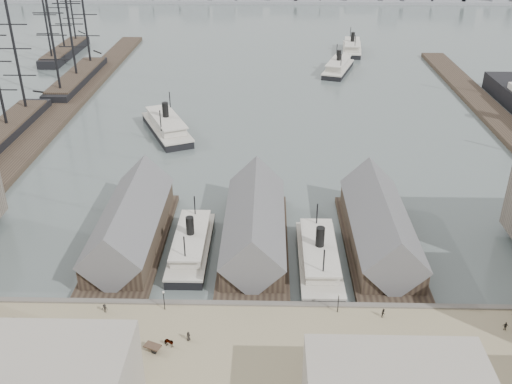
{
  "coord_description": "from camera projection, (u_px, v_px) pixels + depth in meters",
  "views": [
    {
      "loc": [
        2.77,
        -85.13,
        65.88
      ],
      "look_at": [
        0.0,
        30.0,
        6.0
      ],
      "focal_mm": 40.0,
      "sensor_mm": 36.0,
      "label": 1
    }
  ],
  "objects": [
    {
      "name": "ground",
      "position": [
        252.0,
        295.0,
        105.96
      ],
      "size": [
        900.0,
        900.0,
        0.0
      ],
      "primitive_type": "plane",
      "color": "#4B5755",
      "rests_on": "ground"
    },
    {
      "name": "quay",
      "position": [
        248.0,
        370.0,
        87.76
      ],
      "size": [
        180.0,
        30.0,
        2.0
      ],
      "primitive_type": "cube",
      "color": "#897C5C",
      "rests_on": "ground"
    },
    {
      "name": "seawall",
      "position": [
        251.0,
        308.0,
        100.82
      ],
      "size": [
        180.0,
        1.2,
        2.3
      ],
      "primitive_type": "cube",
      "color": "#59544C",
      "rests_on": "ground"
    },
    {
      "name": "west_wharf",
      "position": [
        63.0,
        109.0,
        195.74
      ],
      "size": [
        10.0,
        220.0,
        1.6
      ],
      "primitive_type": "cube",
      "color": "#2D231C",
      "rests_on": "ground"
    },
    {
      "name": "east_wharf",
      "position": [
        502.0,
        123.0,
        183.75
      ],
      "size": [
        10.0,
        180.0,
        1.6
      ],
      "primitive_type": "cube",
      "color": "#2D231C",
      "rests_on": "ground"
    },
    {
      "name": "ferry_shed_west",
      "position": [
        131.0,
        225.0,
        119.35
      ],
      "size": [
        14.0,
        42.0,
        12.6
      ],
      "color": "#2D231C",
      "rests_on": "ground"
    },
    {
      "name": "ferry_shed_center",
      "position": [
        254.0,
        227.0,
        118.79
      ],
      "size": [
        14.0,
        42.0,
        12.6
      ],
      "color": "#2D231C",
      "rests_on": "ground"
    },
    {
      "name": "ferry_shed_east",
      "position": [
        380.0,
        228.0,
        118.24
      ],
      "size": [
        14.0,
        42.0,
        12.6
      ],
      "color": "#2D231C",
      "rests_on": "ground"
    },
    {
      "name": "lamp_post_near_w",
      "position": [
        164.0,
        297.0,
        97.9
      ],
      "size": [
        0.44,
        0.44,
        3.92
      ],
      "color": "black",
      "rests_on": "quay"
    },
    {
      "name": "lamp_post_near_e",
      "position": [
        339.0,
        299.0,
        97.26
      ],
      "size": [
        0.44,
        0.44,
        3.92
      ],
      "color": "black",
      "rests_on": "quay"
    },
    {
      "name": "ferry_docked_west",
      "position": [
        191.0,
        244.0,
        117.44
      ],
      "size": [
        7.6,
        25.34,
        9.05
      ],
      "color": "black",
      "rests_on": "ground"
    },
    {
      "name": "ferry_docked_east",
      "position": [
        319.0,
        257.0,
        113.08
      ],
      "size": [
        8.04,
        26.79,
        9.57
      ],
      "color": "black",
      "rests_on": "ground"
    },
    {
      "name": "ferry_open_near",
      "position": [
        167.0,
        126.0,
        176.88
      ],
      "size": [
        20.44,
        30.95,
        10.68
      ],
      "rotation": [
        0.0,
        0.0,
        0.42
      ],
      "color": "black",
      "rests_on": "ground"
    },
    {
      "name": "ferry_open_mid",
      "position": [
        338.0,
        67.0,
        238.88
      ],
      "size": [
        16.29,
        28.84,
        9.87
      ],
      "rotation": [
        0.0,
        0.0,
        -0.31
      ],
      "color": "black",
      "rests_on": "ground"
    },
    {
      "name": "ferry_open_far",
      "position": [
        352.0,
        47.0,
        269.44
      ],
      "size": [
        11.64,
        28.64,
        9.94
      ],
      "rotation": [
        0.0,
        0.0,
        -0.12
      ],
      "color": "black",
      "rests_on": "ground"
    },
    {
      "name": "sailing_ship_mid",
      "position": [
        77.0,
        77.0,
        223.18
      ],
      "size": [
        9.53,
        55.08,
        39.19
      ],
      "color": "black",
      "rests_on": "ground"
    },
    {
      "name": "sailing_ship_far",
      "position": [
        65.0,
        50.0,
        263.77
      ],
      "size": [
        8.82,
        49.0,
        36.26
      ],
      "color": "black",
      "rests_on": "ground"
    },
    {
      "name": "horse_cart_left",
      "position": [
        6.0,
        323.0,
        94.79
      ],
      "size": [
        4.68,
        1.59,
        1.61
      ],
      "rotation": [
        0.0,
        0.0,
        1.54
      ],
      "color": "black",
      "rests_on": "quay"
    },
    {
      "name": "horse_cart_center",
      "position": [
        164.0,
        344.0,
        90.28
      ],
      "size": [
        4.96,
        3.01,
        1.65
      ],
      "rotation": [
        0.0,
        0.0,
        1.17
      ],
      "color": "black",
      "rests_on": "quay"
    },
    {
      "name": "pedestrian_2",
      "position": [
        105.0,
        308.0,
        98.1
      ],
      "size": [
        1.13,
        0.75,
        1.64
      ],
      "primitive_type": "imported",
      "rotation": [
        0.0,
        0.0,
        6.14
      ],
      "color": "black",
      "rests_on": "quay"
    },
    {
      "name": "pedestrian_3",
      "position": [
        100.0,
        377.0,
        84.02
      ],
      "size": [
        0.99,
        1.02,
        1.71
      ],
      "primitive_type": "imported",
      "rotation": [
        0.0,
        0.0,
        2.32
      ],
      "color": "black",
      "rests_on": "quay"
    },
    {
      "name": "pedestrian_4",
      "position": [
        188.0,
        336.0,
        91.89
      ],
      "size": [
        0.92,
        0.95,
        1.64
      ],
      "primitive_type": "imported",
      "rotation": [
        0.0,
        0.0,
        4.0
      ],
      "color": "black",
      "rests_on": "quay"
    },
    {
      "name": "pedestrian_5",
      "position": [
        311.0,
        354.0,
        88.28
      ],
      "size": [
        0.56,
        0.68,
        1.63
      ],
      "primitive_type": "imported",
      "rotation": [
        0.0,
        0.0,
        1.34
      ],
      "color": "black",
      "rests_on": "quay"
    },
    {
      "name": "pedestrian_6",
      "position": [
        384.0,
        313.0,
        97.03
      ],
      "size": [
        0.93,
        1.0,
        1.64
      ],
      "primitive_type": "imported",
      "rotation": [
        0.0,
        0.0,
        1.05
      ],
      "color": "black",
      "rests_on": "quay"
    },
    {
      "name": "pedestrian_7",
      "position": [
        463.0,
        381.0,
        83.45
      ],
      "size": [
        1.09,
        0.72,
        1.57
      ],
      "primitive_type": "imported",
      "rotation": [
        0.0,
        0.0,
        6.14
      ],
      "color": "black",
      "rests_on": "quay"
    },
    {
      "name": "pedestrian_8",
      "position": [
        506.0,
        326.0,
        94.06
      ],
      "size": [
        0.99,
        0.55,
        1.59
      ],
      "primitive_type": "imported",
      "rotation": [
        0.0,
        0.0,
        2.96
      ],
      "color": "black",
      "rests_on": "quay"
    }
  ]
}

